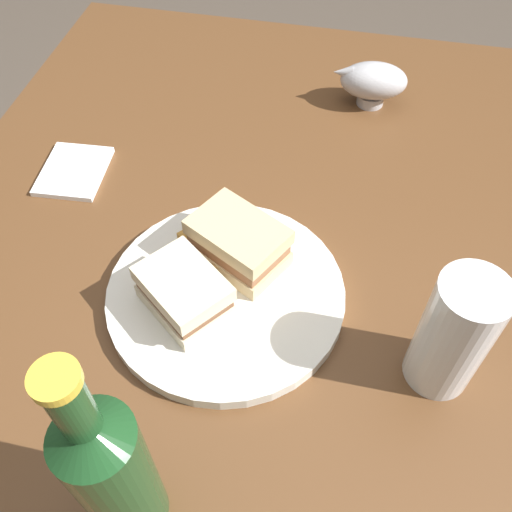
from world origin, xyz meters
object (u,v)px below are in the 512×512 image
Objects in this scene: pint_glass at (452,338)px; plate at (226,294)px; sandwich_half_right at (184,293)px; napkin at (74,171)px; cider_bottle at (111,471)px; gravy_boat at (373,81)px; sandwich_half_left at (239,243)px.

plate is at bearing 79.35° from pint_glass.
sandwich_half_right is 1.14× the size of napkin.
cider_bottle is at bearing 173.74° from plate.
gravy_boat is (0.43, -0.14, 0.03)m from plate.
sandwich_half_left is 0.31m from napkin.
gravy_boat is at bearing -17.85° from plate.
sandwich_half_right is 1.02× the size of gravy_boat.
pint_glass is at bearing -93.12° from sandwich_half_right.
gravy_boat is at bearing -57.86° from napkin.
pint_glass is 1.29× the size of gravy_boat.
sandwich_half_right is at bearing -131.00° from napkin.
pint_glass is 0.35m from cider_bottle.
sandwich_half_right is 0.45× the size of cider_bottle.
cider_bottle is (-0.26, 0.03, 0.10)m from plate.
gravy_boat is 0.71m from cider_bottle.
plate is 2.14× the size of sandwich_half_left.
sandwich_half_right is at bearing 158.85° from gravy_boat.
cider_bottle reaches higher than napkin.
sandwich_half_left is 0.40m from gravy_boat.
pint_glass reaches higher than sandwich_half_right.
plate is 0.06m from sandwich_half_left.
sandwich_half_left is 0.85× the size of pint_glass.
sandwich_half_right is at bearing 86.88° from pint_glass.
sandwich_half_left is 0.09m from sandwich_half_right.
cider_bottle is 0.50m from napkin.
cider_bottle is at bearing 173.85° from sandwich_half_left.
pint_glass is at bearing -112.57° from napkin.
gravy_boat is 1.12× the size of napkin.
napkin is (0.22, 0.53, -0.07)m from pint_glass.
sandwich_half_right and gravy_boat have the same top height.
sandwich_half_right is at bearing 3.07° from cider_bottle.
gravy_boat is (0.38, -0.13, -0.01)m from sandwich_half_left.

